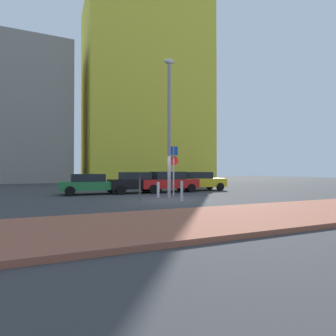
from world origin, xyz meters
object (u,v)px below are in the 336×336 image
object	(u,v)px
parked_car_green	(91,184)
parking_sign_post	(174,165)
traffic_bollard_mid	(158,190)
street_lamp	(169,117)
parked_car_red	(168,181)
parked_car_yellow	(199,181)
traffic_bollard_near	(182,191)
parking_meter	(140,183)
parked_car_black	(136,182)

from	to	relation	value
parked_car_green	parking_sign_post	size ratio (longest dim) A/B	1.36
traffic_bollard_mid	parked_car_green	bearing A→B (deg)	132.85
street_lamp	parking_sign_post	bearing A→B (deg)	43.49
parked_car_red	parked_car_yellow	bearing A→B (deg)	10.39
parked_car_green	traffic_bollard_near	world-z (taller)	parked_car_green
parked_car_red	traffic_bollard_near	bearing A→B (deg)	-106.41
parking_meter	traffic_bollard_near	world-z (taller)	parking_meter
parked_car_green	parked_car_red	bearing A→B (deg)	-2.81
parked_car_black	parking_meter	distance (m)	5.10
parked_car_black	street_lamp	bearing A→B (deg)	-77.85
parking_meter	street_lamp	distance (m)	4.49
street_lamp	traffic_bollard_mid	distance (m)	4.45
parking_meter	traffic_bollard_mid	xyz separation A→B (m)	(1.58, 1.29, -0.52)
parked_car_green	street_lamp	distance (m)	7.20
parked_car_green	parked_car_yellow	bearing A→B (deg)	1.84
parked_car_black	parking_meter	bearing A→B (deg)	-103.83
parked_car_black	traffic_bollard_mid	world-z (taller)	parked_car_black
parked_car_green	traffic_bollard_near	distance (m)	7.43
parked_car_black	parking_meter	xyz separation A→B (m)	(-1.22, -4.95, 0.18)
parked_car_yellow	parking_meter	distance (m)	8.68
parked_car_green	traffic_bollard_mid	distance (m)	5.21
parked_car_black	traffic_bollard_near	bearing A→B (deg)	-83.07
traffic_bollard_near	traffic_bollard_mid	bearing A→B (deg)	98.85
parked_car_red	parked_car_green	bearing A→B (deg)	177.19
parking_meter	traffic_bollard_near	xyz separation A→B (m)	(1.96, -1.19, -0.44)
parked_car_black	parking_sign_post	world-z (taller)	parking_sign_post
traffic_bollard_near	parking_meter	bearing A→B (deg)	148.73
parked_car_red	parked_car_yellow	world-z (taller)	parked_car_red
parked_car_yellow	parking_sign_post	distance (m)	5.96
parked_car_black	parked_car_red	xyz separation A→B (m)	(2.52, -0.12, 0.01)
parked_car_yellow	street_lamp	xyz separation A→B (m)	(-4.70, -4.56, 4.06)
parked_car_black	parking_sign_post	xyz separation A→B (m)	(1.40, -3.63, 1.21)
parked_car_green	traffic_bollard_mid	xyz separation A→B (m)	(3.54, -3.82, -0.28)
parked_car_red	traffic_bollard_mid	bearing A→B (deg)	-121.43
parked_car_black	traffic_bollard_mid	distance (m)	3.69
street_lamp	traffic_bollard_mid	size ratio (longest dim) A/B	9.08
parking_meter	parked_car_yellow	bearing A→B (deg)	38.39
parked_car_green	parked_car_red	xyz separation A→B (m)	(5.70, -0.28, 0.07)
parking_sign_post	traffic_bollard_mid	bearing A→B (deg)	-178.75
parking_sign_post	traffic_bollard_near	bearing A→B (deg)	-104.68
traffic_bollard_mid	parking_meter	bearing A→B (deg)	-140.66
parked_car_red	traffic_bollard_mid	xyz separation A→B (m)	(-2.16, -3.54, -0.35)
parked_car_red	street_lamp	xyz separation A→B (m)	(-1.63, -4.00, 4.05)
parked_car_black	parked_car_yellow	world-z (taller)	same
traffic_bollard_near	traffic_bollard_mid	size ratio (longest dim) A/B	1.16
traffic_bollard_near	parked_car_red	bearing A→B (deg)	73.59
parked_car_green	parked_car_yellow	xyz separation A→B (m)	(8.77, 0.28, 0.06)
parked_car_red	parking_meter	world-z (taller)	parked_car_red
parked_car_green	parked_car_yellow	world-z (taller)	parked_car_yellow
parked_car_red	traffic_bollard_mid	world-z (taller)	parked_car_red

